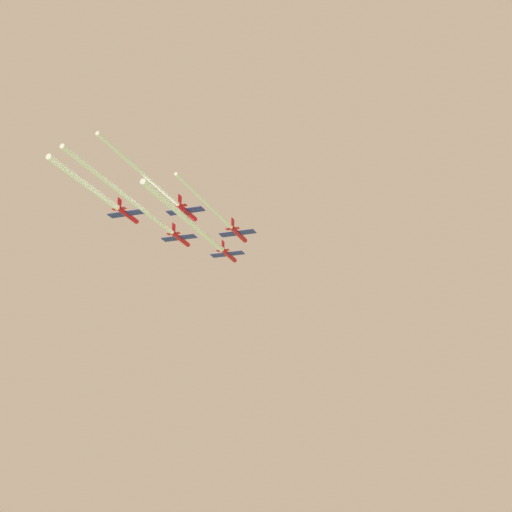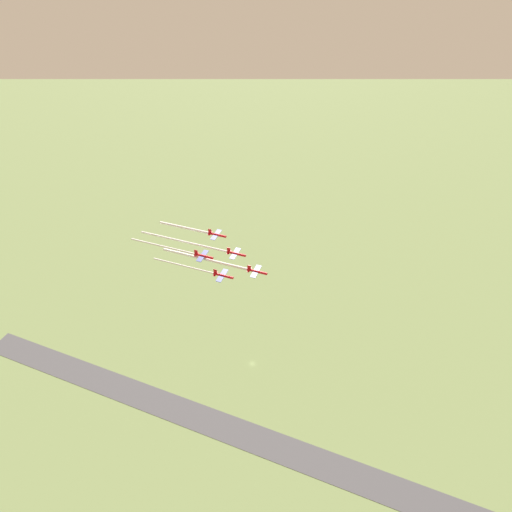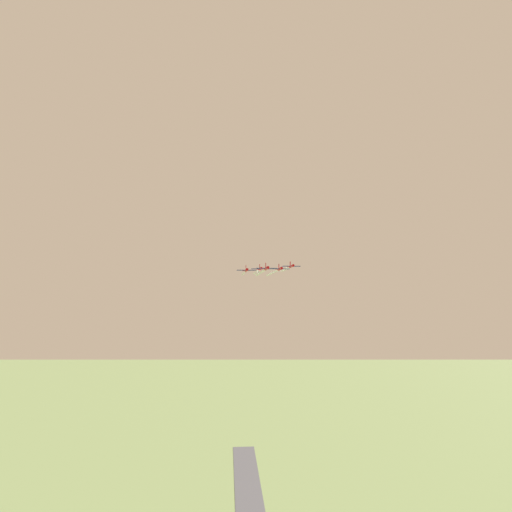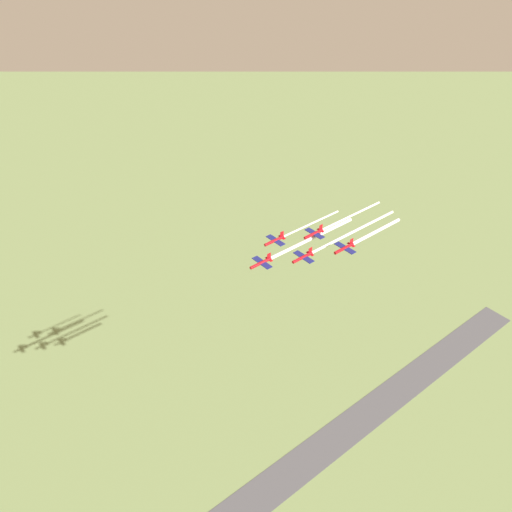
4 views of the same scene
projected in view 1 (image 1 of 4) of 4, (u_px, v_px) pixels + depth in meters
The scene contains 10 objects.
jet_0 at pixel (228, 254), 195.99m from camera, with size 9.40×9.60×3.33m.
jet_1 at pixel (180, 238), 186.43m from camera, with size 9.40×9.60×3.33m.
jet_2 at pixel (238, 233), 181.10m from camera, with size 9.40×9.60×3.33m.
jet_3 at pixel (126, 214), 177.42m from camera, with size 9.40×9.60×3.33m.
jet_4 at pixel (186, 211), 171.84m from camera, with size 9.40×9.60×3.33m.
smoke_trail_0 at pixel (187, 219), 171.73m from camera, with size 22.87×40.38×1.36m.
smoke_trail_1 at pixel (124, 195), 160.38m from camera, with size 24.56×43.80×1.08m.
smoke_trail_2 at pixel (206, 203), 162.67m from camera, with size 16.11×28.65×0.79m.
smoke_trail_3 at pixel (86, 184), 160.65m from camera, with size 14.83×25.64×1.37m.
smoke_trail_4 at pixel (142, 173), 151.68m from camera, with size 18.05×32.08×0.89m.
Camera 1 is at (-183.65, 66.65, 100.36)m, focal length 50.00 mm.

